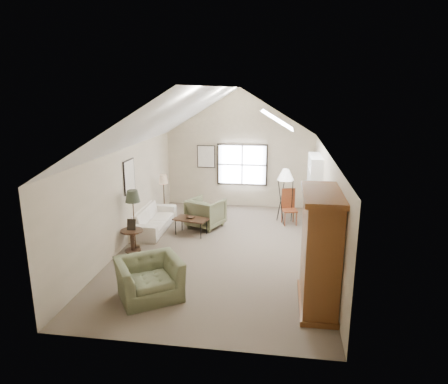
# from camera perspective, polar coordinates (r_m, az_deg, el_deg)

# --- Properties ---
(room_shell) EXTENTS (5.01, 8.01, 4.00)m
(room_shell) POSITION_cam_1_polar(r_m,az_deg,el_deg) (9.47, -0.36, 10.03)
(room_shell) COLOR brown
(room_shell) RESTS_ON ground
(window) EXTENTS (1.72, 0.08, 1.42)m
(window) POSITION_cam_1_polar(r_m,az_deg,el_deg) (13.59, 2.61, 3.91)
(window) COLOR black
(window) RESTS_ON room_shell
(skylight) EXTENTS (0.80, 1.20, 0.52)m
(skylight) POSITION_cam_1_polar(r_m,az_deg,el_deg) (10.26, 7.74, 10.32)
(skylight) COLOR white
(skylight) RESTS_ON room_shell
(wall_art) EXTENTS (1.97, 3.71, 0.88)m
(wall_art) POSITION_cam_1_polar(r_m,az_deg,el_deg) (11.96, -7.87, 3.68)
(wall_art) COLOR black
(wall_art) RESTS_ON room_shell
(armoire) EXTENTS (0.60, 1.50, 2.20)m
(armoire) POSITION_cam_1_polar(r_m,az_deg,el_deg) (7.53, 13.55, -8.12)
(armoire) COLOR brown
(armoire) RESTS_ON ground
(tv_alcove) EXTENTS (0.32, 1.30, 2.10)m
(tv_alcove) POSITION_cam_1_polar(r_m,az_deg,el_deg) (11.32, 12.70, -0.15)
(tv_alcove) COLOR white
(tv_alcove) RESTS_ON ground
(media_console) EXTENTS (0.34, 1.18, 0.60)m
(media_console) POSITION_cam_1_polar(r_m,az_deg,el_deg) (11.56, 12.37, -4.23)
(media_console) COLOR #382316
(media_console) RESTS_ON ground
(tv_panel) EXTENTS (0.05, 0.90, 0.55)m
(tv_panel) POSITION_cam_1_polar(r_m,az_deg,el_deg) (11.38, 12.54, -1.27)
(tv_panel) COLOR black
(tv_panel) RESTS_ON media_console
(sofa) EXTENTS (0.91, 2.24, 0.65)m
(sofa) POSITION_cam_1_polar(r_m,az_deg,el_deg) (11.69, -10.19, -3.78)
(sofa) COLOR beige
(sofa) RESTS_ON ground
(armchair_near) EXTENTS (1.56, 1.52, 0.77)m
(armchair_near) POSITION_cam_1_polar(r_m,az_deg,el_deg) (8.04, -10.62, -12.05)
(armchair_near) COLOR #646849
(armchair_near) RESTS_ON ground
(armchair_far) EXTENTS (1.21, 1.22, 0.85)m
(armchair_far) POSITION_cam_1_polar(r_m,az_deg,el_deg) (11.72, -2.62, -2.98)
(armchair_far) COLOR #70704F
(armchair_far) RESTS_ON ground
(coffee_table) EXTENTS (1.02, 0.72, 0.47)m
(coffee_table) POSITION_cam_1_polar(r_m,az_deg,el_deg) (11.19, -4.72, -4.92)
(coffee_table) COLOR #371E16
(coffee_table) RESTS_ON ground
(bowl) EXTENTS (0.27, 0.27, 0.05)m
(bowl) POSITION_cam_1_polar(r_m,az_deg,el_deg) (11.10, -4.75, -3.64)
(bowl) COLOR #3C2618
(bowl) RESTS_ON coffee_table
(side_table) EXTENTS (0.57, 0.57, 0.56)m
(side_table) POSITION_cam_1_polar(r_m,az_deg,el_deg) (10.29, -12.96, -6.76)
(side_table) COLOR #321A14
(side_table) RESTS_ON ground
(side_chair) EXTENTS (0.50, 0.50, 1.06)m
(side_chair) POSITION_cam_1_polar(r_m,az_deg,el_deg) (12.05, 9.35, -2.15)
(side_chair) COLOR brown
(side_chair) RESTS_ON ground
(tripod_lamp) EXTENTS (0.58, 0.58, 1.69)m
(tripod_lamp) POSITION_cam_1_polar(r_m,az_deg,el_deg) (12.09, 8.68, -0.51)
(tripod_lamp) COLOR white
(tripod_lamp) RESTS_ON ground
(dark_lamp) EXTENTS (0.38, 0.38, 1.55)m
(dark_lamp) POSITION_cam_1_polar(r_m,az_deg,el_deg) (10.30, -12.75, -3.79)
(dark_lamp) COLOR #252A1D
(dark_lamp) RESTS_ON ground
(tan_lamp) EXTENTS (0.28, 0.28, 1.39)m
(tan_lamp) POSITION_cam_1_polar(r_m,az_deg,el_deg) (12.68, -8.57, -0.51)
(tan_lamp) COLOR tan
(tan_lamp) RESTS_ON ground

